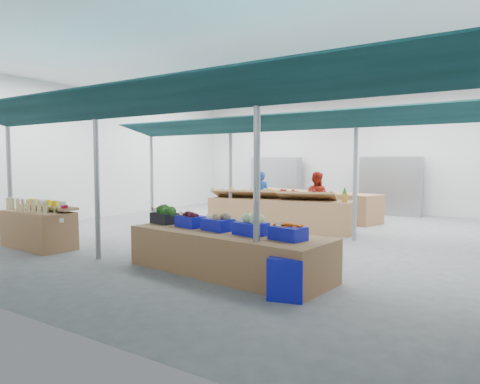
{
  "coord_description": "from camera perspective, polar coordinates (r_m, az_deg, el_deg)",
  "views": [
    {
      "loc": [
        5.63,
        -9.3,
        1.84
      ],
      "look_at": [
        0.67,
        -1.6,
        1.2
      ],
      "focal_mm": 32.0,
      "sensor_mm": 36.0,
      "label": 1
    }
  ],
  "objects": [
    {
      "name": "floor",
      "position": [
        11.02,
        1.6,
        -5.61
      ],
      "size": [
        13.0,
        13.0,
        0.0
      ],
      "primitive_type": "plane",
      "color": "#606062",
      "rests_on": "ground"
    },
    {
      "name": "hall",
      "position": [
        12.15,
        5.18,
        7.79
      ],
      "size": [
        13.0,
        13.0,
        13.0
      ],
      "color": "silver",
      "rests_on": "ground"
    },
    {
      "name": "crate_celeriac",
      "position": [
        7.19,
        -2.95,
        -4.01
      ],
      "size": [
        0.56,
        0.45,
        0.31
      ],
      "rotation": [
        0.0,
        0.0,
        -0.21
      ],
      "color": "#0F14AA",
      "rests_on": "veg_counter"
    },
    {
      "name": "vendor_right",
      "position": [
        12.35,
        10.09,
        -0.96
      ],
      "size": [
        0.83,
        0.68,
        1.57
      ],
      "primitive_type": "imported",
      "rotation": [
        0.0,
        0.0,
        3.27
      ],
      "color": "#A62314",
      "rests_on": "floor"
    },
    {
      "name": "crate_stack",
      "position": [
        5.86,
        6.27,
        -11.38
      ],
      "size": [
        0.55,
        0.44,
        0.57
      ],
      "primitive_type": "cube",
      "rotation": [
        0.0,
        0.0,
        0.25
      ],
      "color": "#0F14AA",
      "rests_on": "floor"
    },
    {
      "name": "back_shelving_right",
      "position": [
        15.74,
        19.44,
        0.72
      ],
      "size": [
        2.0,
        0.5,
        2.0
      ],
      "primitive_type": "cube",
      "color": "#B23F33",
      "rests_on": "floor"
    },
    {
      "name": "crate_beets",
      "position": [
        7.63,
        -6.56,
        -3.65
      ],
      "size": [
        0.56,
        0.45,
        0.29
      ],
      "rotation": [
        0.0,
        0.0,
        -0.21
      ],
      "color": "#0F14AA",
      "rests_on": "veg_counter"
    },
    {
      "name": "apple_heap_red",
      "position": [
        11.25,
        8.88,
        -0.3
      ],
      "size": [
        1.63,
        1.05,
        0.27
      ],
      "rotation": [
        0.0,
        0.0,
        0.25
      ],
      "color": "#997247",
      "rests_on": "fruit_counter"
    },
    {
      "name": "sparrow",
      "position": [
        8.16,
        -11.37,
        -2.4
      ],
      "size": [
        0.12,
        0.09,
        0.11
      ],
      "rotation": [
        0.0,
        0.0,
        -0.21
      ],
      "color": "brown",
      "rests_on": "crate_broccoli"
    },
    {
      "name": "crate_broccoli",
      "position": [
        8.13,
        -9.98,
        -3.03
      ],
      "size": [
        0.56,
        0.45,
        0.35
      ],
      "rotation": [
        0.0,
        0.0,
        -0.21
      ],
      "color": "black",
      "rests_on": "veg_counter"
    },
    {
      "name": "far_counter",
      "position": [
        14.38,
        9.3,
        -1.64
      ],
      "size": [
        4.96,
        2.33,
        0.88
      ],
      "primitive_type": "cube",
      "rotation": [
        0.0,
        0.0,
        -0.29
      ],
      "color": "brown",
      "rests_on": "floor"
    },
    {
      "name": "vendor_left",
      "position": [
        13.15,
        2.83,
        -0.61
      ],
      "size": [
        0.61,
        0.44,
        1.57
      ],
      "primitive_type": "imported",
      "rotation": [
        0.0,
        0.0,
        3.27
      ],
      "color": "#18459E",
      "rests_on": "floor"
    },
    {
      "name": "apple_heap_yellow",
      "position": [
        11.86,
        0.87,
        -0.03
      ],
      "size": [
        2.01,
        1.15,
        0.27
      ],
      "rotation": [
        0.0,
        0.0,
        0.25
      ],
      "color": "#997247",
      "rests_on": "fruit_counter"
    },
    {
      "name": "crate_carrots",
      "position": [
        6.37,
        6.42,
        -5.38
      ],
      "size": [
        0.56,
        0.45,
        0.29
      ],
      "rotation": [
        0.0,
        0.0,
        -0.21
      ],
      "color": "#0F14AA",
      "rests_on": "veg_counter"
    },
    {
      "name": "pole_grid",
      "position": [
        8.98,
        -0.07,
        3.83
      ],
      "size": [
        10.0,
        4.6,
        3.0
      ],
      "color": "gray",
      "rests_on": "floor"
    },
    {
      "name": "pineapple",
      "position": [
        11.01,
        13.77,
        -0.37
      ],
      "size": [
        0.14,
        0.14,
        0.39
      ],
      "rotation": [
        0.0,
        0.0,
        0.25
      ],
      "color": "#8C6019",
      "rests_on": "fruit_counter"
    },
    {
      "name": "veg_counter",
      "position": [
        7.15,
        -1.74,
        -8.06
      ],
      "size": [
        3.67,
        1.56,
        0.69
      ],
      "primitive_type": "cube",
      "rotation": [
        0.0,
        0.0,
        -0.11
      ],
      "color": "brown",
      "rests_on": "floor"
    },
    {
      "name": "awnings",
      "position": [
        9.03,
        -0.07,
        9.98
      ],
      "size": [
        9.5,
        7.08,
        0.3
      ],
      "color": "black",
      "rests_on": "pole_grid"
    },
    {
      "name": "back_shelving_left",
      "position": [
        17.34,
        4.82,
        1.21
      ],
      "size": [
        2.0,
        0.5,
        2.0
      ],
      "primitive_type": "cube",
      "color": "#B23F33",
      "rests_on": "floor"
    },
    {
      "name": "bottle_shelf",
      "position": [
        10.19,
        -25.1,
        -4.31
      ],
      "size": [
        1.82,
        1.18,
        1.07
      ],
      "rotation": [
        0.0,
        0.0,
        -0.06
      ],
      "color": "brown",
      "rests_on": "floor"
    },
    {
      "name": "pole_ribbon",
      "position": [
        7.66,
        -22.39,
        -1.99
      ],
      "size": [
        0.12,
        0.12,
        0.28
      ],
      "color": "#AF0B23",
      "rests_on": "pole_grid"
    },
    {
      "name": "fruit_counter",
      "position": [
        11.65,
        5.24,
        -3.01
      ],
      "size": [
        4.0,
        1.42,
        0.84
      ],
      "primitive_type": "cube",
      "rotation": [
        0.0,
        0.0,
        0.13
      ],
      "color": "brown",
      "rests_on": "floor"
    },
    {
      "name": "crate_cabbage",
      "position": [
        6.75,
        1.44,
        -4.41
      ],
      "size": [
        0.56,
        0.45,
        0.35
      ],
      "rotation": [
        0.0,
        0.0,
        -0.21
      ],
      "color": "#0F14AA",
      "rests_on": "veg_counter"
    }
  ]
}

